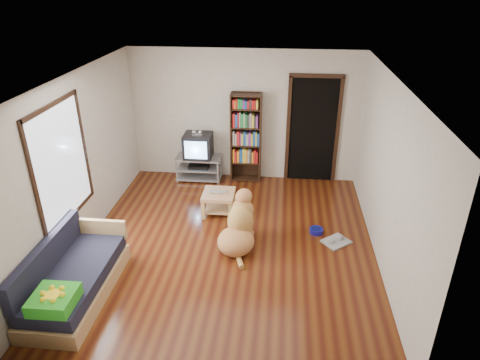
# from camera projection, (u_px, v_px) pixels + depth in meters

# --- Properties ---
(ground) EXTENTS (5.00, 5.00, 0.00)m
(ground) POSITION_uv_depth(u_px,v_px,m) (229.00, 243.00, 6.76)
(ground) COLOR #59290F
(ground) RESTS_ON ground
(ceiling) EXTENTS (5.00, 5.00, 0.00)m
(ceiling) POSITION_uv_depth(u_px,v_px,m) (227.00, 79.00, 5.61)
(ceiling) COLOR white
(ceiling) RESTS_ON ground
(wall_back) EXTENTS (4.50, 0.00, 4.50)m
(wall_back) POSITION_uv_depth(u_px,v_px,m) (244.00, 116.00, 8.42)
(wall_back) COLOR beige
(wall_back) RESTS_ON ground
(wall_front) EXTENTS (4.50, 0.00, 4.50)m
(wall_front) POSITION_uv_depth(u_px,v_px,m) (193.00, 281.00, 3.95)
(wall_front) COLOR beige
(wall_front) RESTS_ON ground
(wall_left) EXTENTS (0.00, 5.00, 5.00)m
(wall_left) POSITION_uv_depth(u_px,v_px,m) (79.00, 162.00, 6.39)
(wall_left) COLOR beige
(wall_left) RESTS_ON ground
(wall_right) EXTENTS (0.00, 5.00, 5.00)m
(wall_right) POSITION_uv_depth(u_px,v_px,m) (387.00, 176.00, 5.97)
(wall_right) COLOR beige
(wall_right) RESTS_ON ground
(green_cushion) EXTENTS (0.49, 0.49, 0.16)m
(green_cushion) POSITION_uv_depth(u_px,v_px,m) (54.00, 300.00, 4.88)
(green_cushion) COLOR green
(green_cushion) RESTS_ON sofa
(laptop) EXTENTS (0.31, 0.20, 0.02)m
(laptop) POSITION_uv_depth(u_px,v_px,m) (218.00, 193.00, 7.41)
(laptop) COLOR white
(laptop) RESTS_ON coffee_table
(dog_bowl) EXTENTS (0.22, 0.22, 0.08)m
(dog_bowl) POSITION_uv_depth(u_px,v_px,m) (316.00, 231.00, 7.01)
(dog_bowl) COLOR navy
(dog_bowl) RESTS_ON ground
(grey_rag) EXTENTS (0.51, 0.50, 0.03)m
(grey_rag) POSITION_uv_depth(u_px,v_px,m) (336.00, 242.00, 6.77)
(grey_rag) COLOR #999999
(grey_rag) RESTS_ON ground
(window) EXTENTS (0.03, 1.46, 1.70)m
(window) POSITION_uv_depth(u_px,v_px,m) (62.00, 164.00, 5.86)
(window) COLOR white
(window) RESTS_ON wall_left
(doorway) EXTENTS (1.03, 0.05, 2.19)m
(doorway) POSITION_uv_depth(u_px,v_px,m) (313.00, 128.00, 8.35)
(doorway) COLOR black
(doorway) RESTS_ON wall_back
(tv_stand) EXTENTS (0.90, 0.45, 0.50)m
(tv_stand) POSITION_uv_depth(u_px,v_px,m) (199.00, 167.00, 8.73)
(tv_stand) COLOR #99999E
(tv_stand) RESTS_ON ground
(crt_tv) EXTENTS (0.55, 0.52, 0.58)m
(crt_tv) POSITION_uv_depth(u_px,v_px,m) (198.00, 145.00, 8.54)
(crt_tv) COLOR black
(crt_tv) RESTS_ON tv_stand
(bookshelf) EXTENTS (0.60, 0.30, 1.80)m
(bookshelf) POSITION_uv_depth(u_px,v_px,m) (246.00, 133.00, 8.40)
(bookshelf) COLOR black
(bookshelf) RESTS_ON ground
(sofa) EXTENTS (0.80, 1.80, 0.80)m
(sofa) POSITION_uv_depth(u_px,v_px,m) (73.00, 279.00, 5.58)
(sofa) COLOR tan
(sofa) RESTS_ON ground
(coffee_table) EXTENTS (0.55, 0.55, 0.40)m
(coffee_table) POSITION_uv_depth(u_px,v_px,m) (219.00, 199.00, 7.49)
(coffee_table) COLOR tan
(coffee_table) RESTS_ON ground
(dog) EXTENTS (0.68, 1.11, 0.90)m
(dog) POSITION_uv_depth(u_px,v_px,m) (239.00, 227.00, 6.57)
(dog) COLOR tan
(dog) RESTS_ON ground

